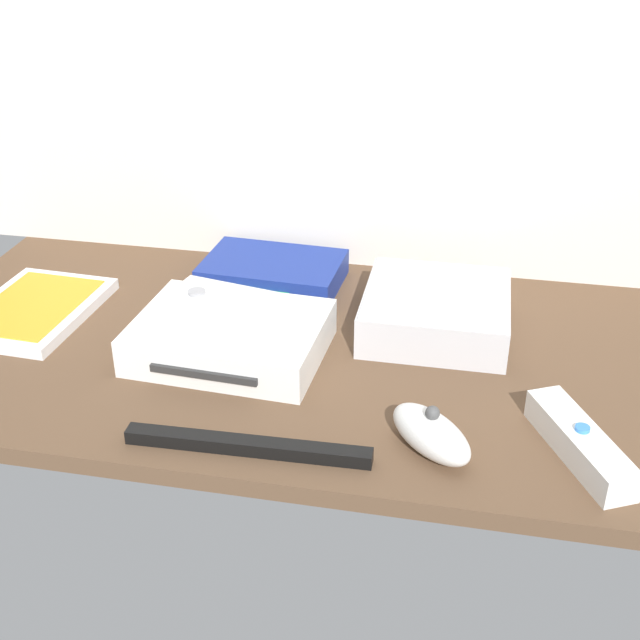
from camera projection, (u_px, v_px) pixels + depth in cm
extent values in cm
cube|color=brown|center=(320.00, 358.00, 96.48)|extent=(100.00, 48.00, 2.00)
cube|color=silver|center=(359.00, 25.00, 101.68)|extent=(110.00, 1.20, 64.00)
cube|color=white|center=(230.00, 337.00, 94.31)|extent=(21.91, 17.22, 4.40)
cube|color=#2D2D2D|center=(203.00, 375.00, 87.36)|extent=(12.01, 1.31, 0.80)
cube|color=silver|center=(436.00, 312.00, 98.92)|extent=(17.01, 17.01, 5.00)
cube|color=silver|center=(437.00, 292.00, 97.64)|extent=(16.33, 16.33, 0.30)
cube|color=white|center=(34.00, 310.00, 103.13)|extent=(14.60, 19.70, 1.40)
cube|color=gold|center=(33.00, 305.00, 102.76)|extent=(12.01, 16.92, 0.16)
cube|color=navy|center=(273.00, 272.00, 110.50)|extent=(18.63, 12.97, 3.40)
cube|color=#19D833|center=(259.00, 292.00, 105.25)|extent=(8.01, 0.84, 0.60)
cube|color=white|center=(580.00, 443.00, 78.18)|extent=(9.82, 14.85, 3.00)
cylinder|color=#387FDB|center=(582.00, 428.00, 77.36)|extent=(1.40, 1.40, 0.40)
ellipsoid|color=white|center=(431.00, 434.00, 78.62)|extent=(10.22, 10.14, 4.00)
sphere|color=#4C4C4C|center=(432.00, 413.00, 77.46)|extent=(1.40, 1.40, 1.40)
cube|color=white|center=(228.00, 308.00, 93.66)|extent=(15.70, 10.70, 2.00)
cylinder|color=#99999E|center=(197.00, 292.00, 94.44)|extent=(2.36, 2.36, 0.40)
cube|color=black|center=(248.00, 446.00, 79.13)|extent=(24.04, 2.49, 1.40)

